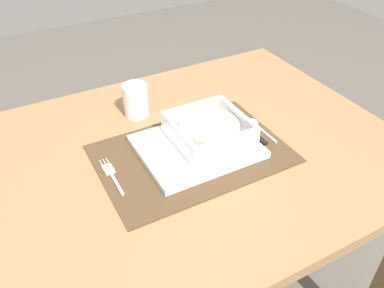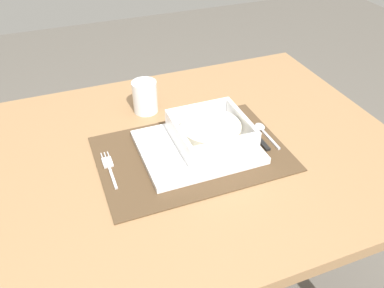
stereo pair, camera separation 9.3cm
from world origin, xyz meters
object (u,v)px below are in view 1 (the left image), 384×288
(fork, at_px, (111,173))
(spoon, at_px, (256,124))
(dining_table, at_px, (196,177))
(drinking_glass, at_px, (136,102))
(porridge_bowl, at_px, (209,131))
(butter_knife, at_px, (253,132))

(fork, bearing_deg, spoon, -2.88)
(dining_table, bearing_deg, drinking_glass, 109.42)
(drinking_glass, bearing_deg, porridge_bowl, -64.62)
(dining_table, distance_m, butter_knife, 0.19)
(dining_table, bearing_deg, spoon, -0.35)
(spoon, bearing_deg, porridge_bowl, -177.05)
(butter_knife, bearing_deg, drinking_glass, 138.02)
(porridge_bowl, relative_size, fork, 1.30)
(porridge_bowl, height_order, butter_knife, porridge_bowl)
(spoon, distance_m, drinking_glass, 0.32)
(dining_table, xyz_separation_m, butter_knife, (0.15, -0.02, 0.11))
(dining_table, xyz_separation_m, porridge_bowl, (0.03, -0.01, 0.14))
(dining_table, xyz_separation_m, drinking_glass, (-0.07, 0.20, 0.14))
(fork, relative_size, spoon, 1.17)
(butter_knife, bearing_deg, porridge_bowl, 176.95)
(butter_knife, bearing_deg, dining_table, 174.63)
(spoon, height_order, butter_knife, spoon)
(dining_table, distance_m, drinking_glass, 0.26)
(butter_knife, relative_size, drinking_glass, 1.47)
(porridge_bowl, distance_m, butter_knife, 0.13)
(dining_table, relative_size, spoon, 8.77)
(fork, height_order, spoon, spoon)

